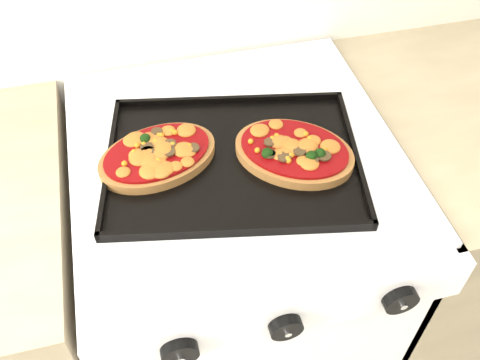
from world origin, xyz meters
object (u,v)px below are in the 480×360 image
object	(u,v)px
stove	(237,281)
pizza_right	(294,151)
baking_tray	(233,159)
pizza_left	(157,155)

from	to	relation	value
stove	pizza_right	xyz separation A→B (m)	(0.09, -0.05, 0.48)
stove	baking_tray	world-z (taller)	baking_tray
pizza_left	pizza_right	distance (m)	0.24
stove	pizza_right	bearing A→B (deg)	-31.06
stove	pizza_left	bearing A→B (deg)	-177.53
stove	pizza_left	distance (m)	0.50
pizza_left	stove	bearing A→B (deg)	2.47
stove	baking_tray	size ratio (longest dim) A/B	2.07
baking_tray	pizza_left	bearing A→B (deg)	178.21
pizza_left	pizza_right	bearing A→B (deg)	-11.77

